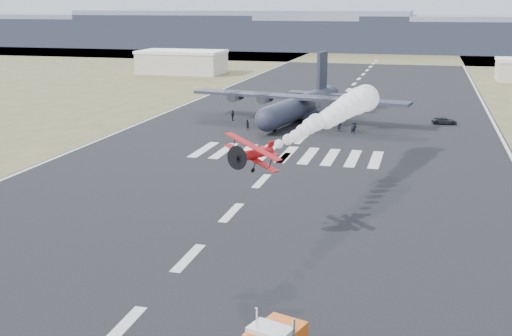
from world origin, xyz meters
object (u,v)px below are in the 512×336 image
at_px(aerobatic_biplane, 253,154).
at_px(crew_b, 247,125).
at_px(crew_d, 233,115).
at_px(crew_e, 319,119).
at_px(crew_g, 354,126).
at_px(crew_f, 286,118).
at_px(transport_aircraft, 301,104).
at_px(crew_a, 353,128).
at_px(crew_h, 339,126).
at_px(hangar_left, 182,62).
at_px(support_vehicle, 444,121).
at_px(crew_c, 355,127).

xyz_separation_m(aerobatic_biplane, crew_b, (-13.82, 47.45, -6.65)).
distance_m(aerobatic_biplane, crew_d, 58.26).
height_order(crew_e, crew_g, crew_e).
distance_m(crew_e, crew_f, 5.78).
distance_m(transport_aircraft, crew_g, 12.89).
bearing_deg(aerobatic_biplane, crew_b, 116.87).
distance_m(aerobatic_biplane, transport_aircraft, 58.69).
height_order(crew_a, crew_h, crew_a).
xyz_separation_m(transport_aircraft, crew_f, (-1.96, -2.94, -2.09)).
height_order(hangar_left, crew_e, hangar_left).
distance_m(support_vehicle, crew_c, 17.66).
distance_m(crew_d, crew_e, 15.36).
bearing_deg(crew_b, hangar_left, -104.15).
distance_m(transport_aircraft, crew_f, 4.11).
height_order(crew_c, crew_e, crew_e).
bearing_deg(support_vehicle, crew_e, 96.09).
xyz_separation_m(transport_aircraft, support_vehicle, (24.39, 2.62, -2.32)).
bearing_deg(aerobatic_biplane, transport_aircraft, 107.47).
distance_m(hangar_left, crew_g, 96.40).
height_order(crew_a, crew_b, crew_a).
height_order(crew_d, crew_f, crew_d).
bearing_deg(crew_d, crew_c, -96.09).
bearing_deg(crew_e, transport_aircraft, 90.65).
bearing_deg(crew_d, crew_f, -81.71).
height_order(aerobatic_biplane, crew_b, aerobatic_biplane).
relative_size(hangar_left, crew_d, 13.09).
relative_size(aerobatic_biplane, crew_g, 3.32).
relative_size(crew_c, crew_d, 0.93).
height_order(crew_e, crew_f, crew_e).
bearing_deg(crew_h, crew_d, -2.99).
height_order(crew_c, crew_d, crew_d).
xyz_separation_m(crew_c, crew_f, (-12.34, 5.19, -0.05)).
bearing_deg(crew_e, aerobatic_biplane, -137.84).
relative_size(hangar_left, crew_b, 15.09).
height_order(aerobatic_biplane, crew_h, aerobatic_biplane).
xyz_separation_m(support_vehicle, crew_b, (-31.24, -13.27, 0.23)).
relative_size(transport_aircraft, crew_c, 22.44).
bearing_deg(crew_d, crew_a, -100.57).
bearing_deg(crew_b, transport_aircraft, -164.82).
xyz_separation_m(crew_d, crew_e, (15.36, 0.24, -0.03)).
bearing_deg(crew_e, crew_h, -103.66).
height_order(crew_c, crew_f, crew_c).
relative_size(crew_b, crew_d, 0.87).
relative_size(transport_aircraft, crew_e, 21.44).
xyz_separation_m(crew_a, crew_d, (-21.81, 6.68, 0.01)).
bearing_deg(crew_a, crew_e, 116.11).
bearing_deg(support_vehicle, crew_g, 116.54).
height_order(transport_aircraft, crew_a, transport_aircraft).
bearing_deg(crew_g, hangar_left, -40.94).
bearing_deg(transport_aircraft, crew_d, -153.99).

